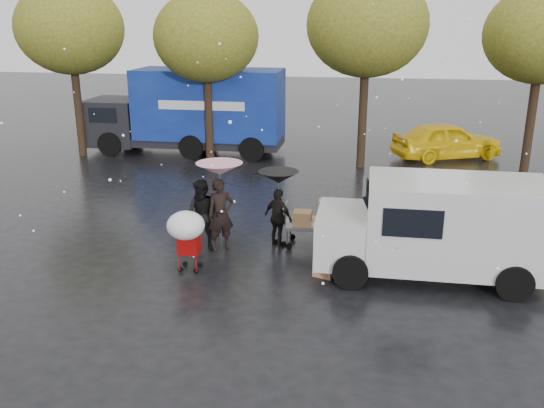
% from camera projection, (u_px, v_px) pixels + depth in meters
% --- Properties ---
extents(ground, '(90.00, 90.00, 0.00)m').
position_uv_depth(ground, '(242.00, 267.00, 13.30)').
color(ground, black).
rests_on(ground, ground).
extents(person_pink, '(0.79, 0.71, 1.82)m').
position_uv_depth(person_pink, '(221.00, 215.00, 14.07)').
color(person_pink, black).
rests_on(person_pink, ground).
extents(person_middle, '(0.95, 0.79, 1.79)m').
position_uv_depth(person_middle, '(203.00, 216.00, 14.03)').
color(person_middle, black).
rests_on(person_middle, ground).
extents(person_black, '(0.93, 0.78, 1.49)m').
position_uv_depth(person_black, '(278.00, 218.00, 14.35)').
color(person_black, black).
rests_on(person_black, ground).
extents(umbrella_pink, '(1.12, 1.12, 2.21)m').
position_uv_depth(umbrella_pink, '(219.00, 169.00, 13.71)').
color(umbrella_pink, '#4C4C4C').
rests_on(umbrella_pink, ground).
extents(umbrella_black, '(1.00, 1.00, 1.94)m').
position_uv_depth(umbrella_black, '(279.00, 177.00, 14.03)').
color(umbrella_black, '#4C4C4C').
rests_on(umbrella_black, ground).
extents(vendor_cart, '(1.52, 0.80, 1.27)m').
position_uv_depth(vendor_cart, '(318.00, 219.00, 14.29)').
color(vendor_cart, slate).
rests_on(vendor_cart, ground).
extents(shopping_cart, '(0.84, 0.84, 1.46)m').
position_uv_depth(shopping_cart, '(186.00, 229.00, 12.69)').
color(shopping_cart, '#9F0A09').
rests_on(shopping_cart, ground).
extents(white_van, '(4.91, 2.18, 2.20)m').
position_uv_depth(white_van, '(437.00, 226.00, 12.54)').
color(white_van, silver).
rests_on(white_van, ground).
extents(blue_truck, '(8.30, 2.60, 3.50)m').
position_uv_depth(blue_truck, '(191.00, 111.00, 24.05)').
color(blue_truck, navy).
rests_on(blue_truck, ground).
extents(box_ground_near, '(0.53, 0.48, 0.39)m').
position_uv_depth(box_ground_near, '(325.00, 268.00, 12.80)').
color(box_ground_near, olive).
rests_on(box_ground_near, ground).
extents(box_ground_far, '(0.48, 0.40, 0.33)m').
position_uv_depth(box_ground_far, '(359.00, 249.00, 13.89)').
color(box_ground_far, olive).
rests_on(box_ground_far, ground).
extents(yellow_taxi, '(4.74, 3.37, 1.50)m').
position_uv_depth(yellow_taxi, '(447.00, 140.00, 23.34)').
color(yellow_taxi, yellow).
rests_on(yellow_taxi, ground).
extents(tree_row, '(21.60, 4.40, 7.12)m').
position_uv_depth(tree_row, '(286.00, 31.00, 21.21)').
color(tree_row, black).
rests_on(tree_row, ground).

